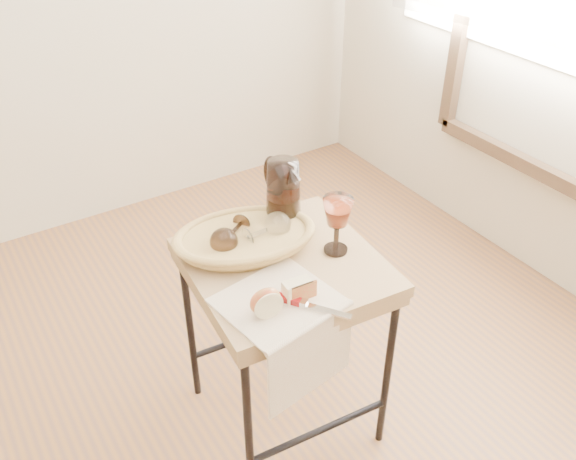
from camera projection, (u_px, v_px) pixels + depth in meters
side_table at (285, 345)px, 1.94m from camera, size 0.57×0.57×0.67m
tea_towel at (278, 301)px, 1.60m from camera, size 0.32×0.30×0.01m
bread_basket at (245, 240)px, 1.79m from camera, size 0.42×0.34×0.05m
goblet_lying_a at (232, 233)px, 1.77m from camera, size 0.16×0.14×0.08m
goblet_lying_b at (265, 230)px, 1.78m from camera, size 0.14×0.09×0.08m
pitcher at (283, 193)px, 1.85m from camera, size 0.16×0.24×0.25m
wine_goblet at (337, 225)px, 1.74m from camera, size 0.10×0.10×0.18m
apple_half at (265, 301)px, 1.54m from camera, size 0.09×0.05×0.08m
apple_wedge at (297, 289)px, 1.60m from camera, size 0.08×0.05×0.05m
table_knife at (307, 304)px, 1.58m from camera, size 0.14×0.19×0.02m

